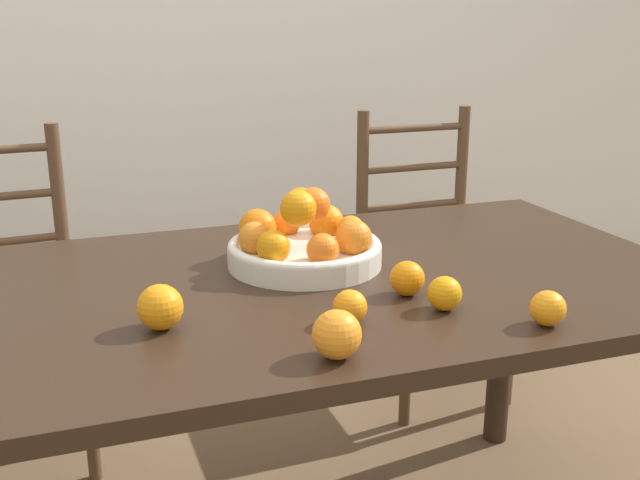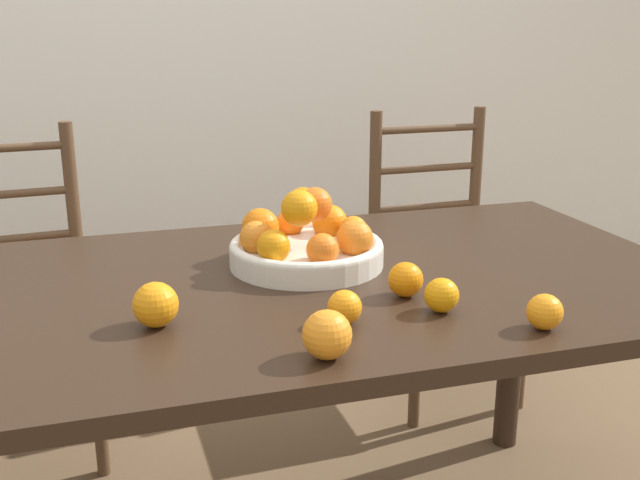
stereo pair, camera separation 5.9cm
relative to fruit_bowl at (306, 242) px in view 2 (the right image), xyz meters
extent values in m
cube|color=silver|center=(-0.11, 1.42, 0.52)|extent=(8.00, 0.06, 2.60)
cube|color=black|center=(-0.11, -0.08, -0.07)|extent=(1.79, 0.90, 0.03)
cylinder|color=black|center=(0.71, 0.29, -0.43)|extent=(0.07, 0.07, 0.70)
cylinder|color=silver|center=(0.00, 0.00, -0.03)|extent=(0.33, 0.33, 0.04)
torus|color=silver|center=(0.00, 0.00, -0.01)|extent=(0.33, 0.33, 0.02)
sphere|color=orange|center=(0.11, 0.01, 0.02)|extent=(0.06, 0.06, 0.06)
sphere|color=orange|center=(0.08, 0.08, 0.02)|extent=(0.08, 0.08, 0.08)
sphere|color=orange|center=(0.00, 0.11, 0.01)|extent=(0.06, 0.06, 0.06)
sphere|color=orange|center=(-0.08, 0.07, 0.02)|extent=(0.08, 0.08, 0.08)
sphere|color=orange|center=(-0.11, 0.00, 0.02)|extent=(0.07, 0.07, 0.07)
sphere|color=orange|center=(-0.09, -0.07, 0.02)|extent=(0.07, 0.07, 0.07)
sphere|color=orange|center=(0.00, -0.11, 0.02)|extent=(0.07, 0.07, 0.07)
sphere|color=orange|center=(0.08, -0.07, 0.02)|extent=(0.08, 0.08, 0.08)
sphere|color=orange|center=(0.02, -0.01, 0.08)|extent=(0.07, 0.07, 0.07)
sphere|color=orange|center=(0.00, 0.01, 0.08)|extent=(0.07, 0.07, 0.07)
sphere|color=orange|center=(-0.02, -0.04, 0.09)|extent=(0.08, 0.08, 0.08)
sphere|color=orange|center=(0.29, -0.45, -0.02)|extent=(0.06, 0.06, 0.06)
sphere|color=orange|center=(0.16, -0.33, -0.02)|extent=(0.06, 0.06, 0.06)
sphere|color=orange|center=(0.13, -0.24, -0.02)|extent=(0.07, 0.07, 0.07)
sphere|color=orange|center=(-0.34, -0.25, -0.01)|extent=(0.08, 0.08, 0.08)
sphere|color=orange|center=(-0.09, -0.45, -0.01)|extent=(0.08, 0.08, 0.08)
sphere|color=orange|center=(-0.02, -0.33, -0.02)|extent=(0.06, 0.06, 0.06)
cylinder|color=#513823|center=(-0.46, 0.48, -0.55)|extent=(0.04, 0.04, 0.47)
cylinder|color=#513823|center=(-0.49, 0.84, -0.31)|extent=(0.04, 0.04, 0.95)
cube|color=#513823|center=(-0.66, 0.64, -0.29)|extent=(0.45, 0.43, 0.04)
cylinder|color=#513823|center=(-0.68, 0.82, -0.17)|extent=(0.38, 0.05, 0.02)
cylinder|color=#513823|center=(-0.68, 0.82, -0.03)|extent=(0.38, 0.05, 0.02)
cylinder|color=#513823|center=(0.48, 0.46, -0.55)|extent=(0.04, 0.04, 0.47)
cylinder|color=#513823|center=(0.86, 0.47, -0.55)|extent=(0.04, 0.04, 0.47)
cylinder|color=#513823|center=(0.48, 0.82, -0.31)|extent=(0.04, 0.04, 0.95)
cylinder|color=#513823|center=(0.86, 0.83, -0.31)|extent=(0.04, 0.04, 0.95)
cube|color=#513823|center=(0.67, 0.64, -0.29)|extent=(0.43, 0.41, 0.04)
cylinder|color=#513823|center=(0.67, 0.82, -0.17)|extent=(0.38, 0.03, 0.02)
cylinder|color=#513823|center=(0.67, 0.82, -0.03)|extent=(0.38, 0.03, 0.02)
cylinder|color=#513823|center=(0.67, 0.82, 0.10)|extent=(0.38, 0.03, 0.02)
camera|label=1|loc=(-0.47, -1.45, 0.46)|focal=42.00mm
camera|label=2|loc=(-0.42, -1.47, 0.46)|focal=42.00mm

